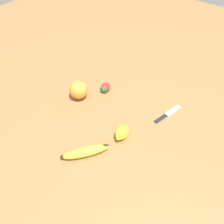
% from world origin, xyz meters
% --- Properties ---
extents(ground_plane, '(3.00, 3.00, 0.00)m').
position_xyz_m(ground_plane, '(0.00, 0.00, 0.00)').
color(ground_plane, olive).
extents(banana, '(0.16, 0.13, 0.04)m').
position_xyz_m(banana, '(0.19, -0.00, 0.02)').
color(banana, gold).
rests_on(banana, ground_plane).
extents(orange, '(0.08, 0.08, 0.08)m').
position_xyz_m(orange, '(-0.02, -0.24, 0.04)').
color(orange, orange).
rests_on(orange, ground_plane).
extents(strawberry, '(0.06, 0.05, 0.04)m').
position_xyz_m(strawberry, '(-0.13, -0.17, 0.02)').
color(strawberry, red).
rests_on(strawberry, ground_plane).
extents(lemon, '(0.08, 0.06, 0.05)m').
position_xyz_m(lemon, '(0.04, 0.05, 0.02)').
color(lemon, yellow).
rests_on(lemon, ground_plane).
extents(paring_knife, '(0.16, 0.06, 0.01)m').
position_xyz_m(paring_knife, '(-0.17, 0.14, 0.00)').
color(paring_knife, silver).
rests_on(paring_knife, ground_plane).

